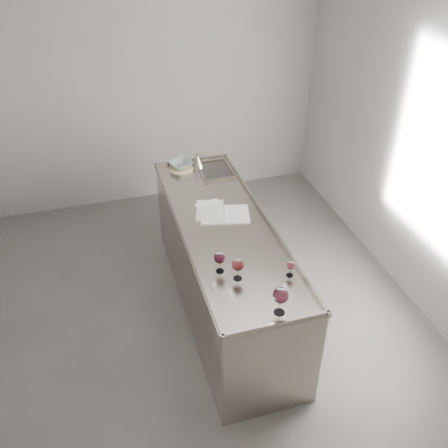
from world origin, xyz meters
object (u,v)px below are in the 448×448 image
object	(u,v)px
wine_glass_left	(220,258)
wine_funnel	(197,161)
counter	(225,268)
wine_glass_middle	(238,265)
wine_glass_small	(290,265)
ceramic_bowl	(181,164)
wine_glass_right	(281,296)
notebook	(225,215)

from	to	relation	value
wine_glass_left	wine_funnel	size ratio (longest dim) A/B	0.89
counter	wine_glass_middle	world-z (taller)	wine_glass_middle
wine_glass_small	wine_funnel	distance (m)	1.83
wine_glass_left	wine_glass_small	xyz separation A→B (m)	(0.48, -0.19, -0.03)
counter	ceramic_bowl	size ratio (longest dim) A/B	10.90
wine_glass_middle	wine_glass_right	world-z (taller)	wine_glass_right
wine_glass_middle	wine_funnel	bearing A→B (deg)	85.68
wine_glass_small	ceramic_bowl	distance (m)	1.87
wine_glass_left	notebook	distance (m)	0.75
counter	wine_glass_middle	distance (m)	0.91
wine_glass_right	wine_funnel	xyz separation A→B (m)	(-0.03, 2.14, -0.09)
wine_glass_middle	notebook	distance (m)	0.84
wine_glass_left	wine_glass_middle	world-z (taller)	wine_glass_middle
counter	notebook	size ratio (longest dim) A/B	5.12
wine_glass_middle	notebook	size ratio (longest dim) A/B	0.39
wine_glass_small	wine_glass_right	bearing A→B (deg)	-122.71
wine_glass_middle	notebook	bearing A→B (deg)	79.83
counter	wine_glass_small	world-z (taller)	wine_glass_small
wine_glass_right	wine_glass_middle	bearing A→B (deg)	111.82
wine_glass_middle	wine_funnel	distance (m)	1.74
wine_glass_left	wine_funnel	xyz separation A→B (m)	(0.23, 1.62, -0.06)
wine_glass_right	wine_funnel	size ratio (longest dim) A/B	1.07
notebook	wine_glass_middle	bearing A→B (deg)	-86.74
wine_glass_middle	ceramic_bowl	size ratio (longest dim) A/B	0.82
wine_glass_left	notebook	size ratio (longest dim) A/B	0.37
wine_glass_small	wine_funnel	bearing A→B (deg)	97.72
wine_glass_left	wine_glass_middle	bearing A→B (deg)	-49.14
counter	wine_glass_small	size ratio (longest dim) A/B	18.41
wine_glass_middle	wine_glass_small	bearing A→B (deg)	-11.16
wine_glass_middle	wine_funnel	size ratio (longest dim) A/B	0.92
notebook	wine_funnel	distance (m)	0.92
wine_funnel	notebook	bearing A→B (deg)	-89.02
wine_glass_middle	wine_glass_left	bearing A→B (deg)	130.86
wine_glass_middle	wine_funnel	world-z (taller)	wine_funnel
counter	wine_glass_middle	bearing A→B (deg)	-98.59
wine_glass_small	counter	bearing A→B (deg)	110.17
wine_glass_middle	wine_glass_small	world-z (taller)	wine_glass_middle
ceramic_bowl	wine_glass_left	bearing A→B (deg)	-92.47
ceramic_bowl	wine_glass_right	bearing A→B (deg)	-84.89
wine_funnel	wine_glass_middle	bearing A→B (deg)	-94.32
notebook	wine_glass_small	bearing A→B (deg)	-62.13
wine_glass_left	wine_glass_middle	xyz separation A→B (m)	(0.10, -0.12, 0.00)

